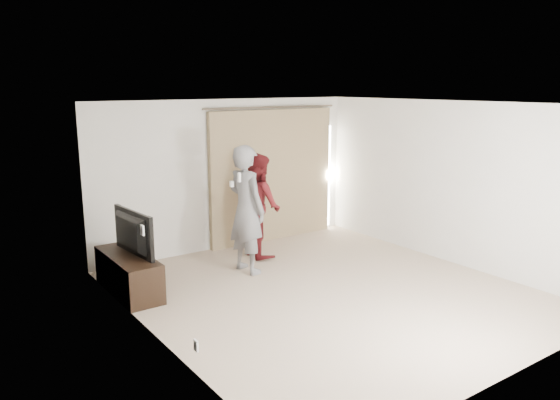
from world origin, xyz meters
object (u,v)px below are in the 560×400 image
(tv, at_px, (126,234))
(person_man, at_px, (247,209))
(tv_console, at_px, (129,274))
(person_woman, at_px, (259,205))

(tv, distance_m, person_man, 1.83)
(tv_console, bearing_deg, person_woman, 9.38)
(person_woman, bearing_deg, tv_console, -170.62)
(person_woman, bearing_deg, person_man, -135.73)
(person_man, xyz_separation_m, person_woman, (0.60, 0.58, -0.12))
(person_man, bearing_deg, tv, 174.16)
(person_man, bearing_deg, tv_console, 174.16)
(tv_console, distance_m, person_woman, 2.52)
(tv, xyz_separation_m, person_woman, (2.42, 0.40, 0.02))
(person_woman, bearing_deg, tv, -170.62)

